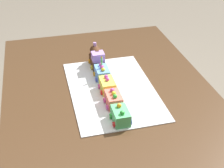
{
  "coord_description": "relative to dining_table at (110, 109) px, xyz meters",
  "views": [
    {
      "loc": [
        1.23,
        -0.29,
        1.61
      ],
      "look_at": [
        -0.01,
        0.02,
        0.77
      ],
      "focal_mm": 51.2,
      "sensor_mm": 36.0,
      "label": 1
    }
  ],
  "objects": [
    {
      "name": "cake_car_flatbed_coral",
      "position": [
        0.11,
        -0.01,
        0.14
      ],
      "size": [
        0.1,
        0.08,
        0.07
      ],
      "color": "#F27260",
      "rests_on": "cake_board"
    },
    {
      "name": "cake_car_caboose_mint_green",
      "position": [
        0.23,
        -0.01,
        0.14
      ],
      "size": [
        0.1,
        0.08,
        0.07
      ],
      "color": "#59CC7A",
      "rests_on": "cake_board"
    },
    {
      "name": "cake_car_tanker_sky_blue",
      "position": [
        -0.13,
        -0.01,
        0.14
      ],
      "size": [
        0.1,
        0.08,
        0.07
      ],
      "color": "#669EEA",
      "rests_on": "cake_board"
    },
    {
      "name": "cake_car_gondola_lemon",
      "position": [
        -0.01,
        -0.01,
        0.14
      ],
      "size": [
        0.1,
        0.08,
        0.07
      ],
      "color": "#F4E04C",
      "rests_on": "cake_board"
    },
    {
      "name": "cake_locomotive",
      "position": [
        -0.25,
        -0.01,
        0.16
      ],
      "size": [
        0.14,
        0.08,
        0.12
      ],
      "color": "#472816",
      "rests_on": "cake_board"
    },
    {
      "name": "cake_board",
      "position": [
        -0.01,
        0.02,
        0.11
      ],
      "size": [
        0.6,
        0.4,
        0.0
      ],
      "primitive_type": "cube",
      "color": "silver",
      "rests_on": "dining_table"
    },
    {
      "name": "dining_table",
      "position": [
        0.0,
        0.0,
        0.0
      ],
      "size": [
        1.4,
        1.0,
        0.74
      ],
      "color": "#4C331E",
      "rests_on": "ground"
    },
    {
      "name": "birthday_candle",
      "position": [
        -0.13,
        -0.01,
        0.21
      ],
      "size": [
        0.01,
        0.01,
        0.05
      ],
      "color": "#66D872",
      "rests_on": "cake_car_tanker_sky_blue"
    }
  ]
}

